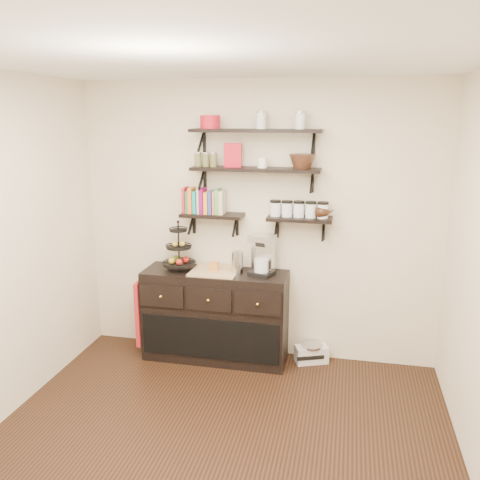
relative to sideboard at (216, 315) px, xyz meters
name	(u,v)px	position (x,y,z in m)	size (l,w,h in m)	color
floor	(212,459)	(0.37, -1.51, -0.45)	(3.50, 3.50, 0.00)	black
ceiling	(205,57)	(0.37, -1.51, 2.25)	(3.50, 3.50, 0.02)	white
back_wall	(257,223)	(0.37, 0.24, 0.90)	(3.50, 0.02, 2.70)	beige
shelf_top	(256,131)	(0.37, 0.10, 1.78)	(1.20, 0.27, 0.23)	black
shelf_mid	(255,170)	(0.37, 0.10, 1.43)	(1.20, 0.27, 0.23)	black
shelf_low_left	(213,216)	(-0.05, 0.12, 0.98)	(0.60, 0.25, 0.23)	black
shelf_low_right	(300,219)	(0.79, 0.12, 0.98)	(0.60, 0.25, 0.23)	black
cookbooks	(206,201)	(-0.12, 0.12, 1.11)	(0.40, 0.15, 0.26)	#B4202F
glass_canisters	(299,210)	(0.78, 0.12, 1.06)	(0.54, 0.10, 0.13)	silver
sideboard	(216,315)	(0.00, 0.00, 0.00)	(1.40, 0.50, 0.92)	black
fruit_stand	(179,253)	(-0.36, 0.00, 0.61)	(0.32, 0.32, 0.47)	black
candle	(214,266)	(-0.01, 0.00, 0.50)	(0.08, 0.08, 0.08)	#BB752B
coffee_maker	(262,255)	(0.46, 0.03, 0.63)	(0.26, 0.26, 0.39)	black
thermal_carafe	(237,263)	(0.23, -0.02, 0.56)	(0.11, 0.11, 0.22)	silver
apron	(142,311)	(-0.73, -0.10, 0.02)	(0.04, 0.28, 0.66)	maroon
radio	(311,353)	(0.95, 0.10, -0.36)	(0.35, 0.27, 0.19)	silver
recipe_box	(233,155)	(0.16, 0.10, 1.56)	(0.16, 0.06, 0.22)	red
walnut_bowl	(302,161)	(0.80, 0.10, 1.51)	(0.24, 0.24, 0.13)	black
ramekins	(262,163)	(0.44, 0.10, 1.50)	(0.09, 0.09, 0.10)	white
teapot	(322,211)	(0.99, 0.12, 1.07)	(0.18, 0.14, 0.14)	black
red_pot	(210,122)	(-0.06, 0.10, 1.86)	(0.18, 0.18, 0.12)	red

